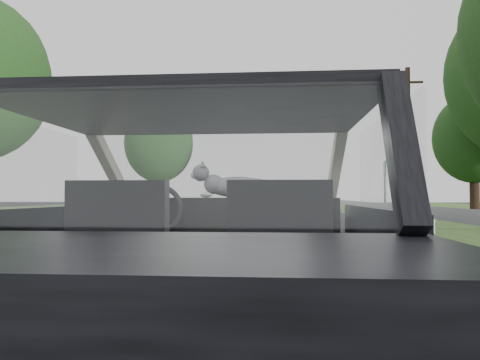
% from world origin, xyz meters
% --- Properties ---
extents(subject_car, '(1.80, 4.00, 1.45)m').
position_xyz_m(subject_car, '(0.00, 0.00, 0.72)').
color(subject_car, black).
rests_on(subject_car, ground).
extents(dashboard, '(1.58, 0.45, 0.30)m').
position_xyz_m(dashboard, '(0.00, 0.62, 0.85)').
color(dashboard, black).
rests_on(dashboard, subject_car).
extents(driver_seat, '(0.50, 0.72, 0.42)m').
position_xyz_m(driver_seat, '(-0.40, -0.29, 0.88)').
color(driver_seat, black).
rests_on(driver_seat, subject_car).
extents(passenger_seat, '(0.50, 0.72, 0.42)m').
position_xyz_m(passenger_seat, '(0.40, -0.29, 0.88)').
color(passenger_seat, black).
rests_on(passenger_seat, subject_car).
extents(steering_wheel, '(0.36, 0.36, 0.04)m').
position_xyz_m(steering_wheel, '(-0.40, 0.33, 0.92)').
color(steering_wheel, black).
rests_on(steering_wheel, dashboard).
extents(cat, '(0.59, 0.27, 0.26)m').
position_xyz_m(cat, '(0.11, 0.58, 1.08)').
color(cat, slate).
rests_on(cat, dashboard).
extents(guardrail, '(0.05, 90.00, 0.32)m').
position_xyz_m(guardrail, '(4.30, 10.00, 0.58)').
color(guardrail, '#9FA1A5').
rests_on(guardrail, ground).
extents(other_car, '(1.91, 4.40, 1.42)m').
position_xyz_m(other_car, '(0.75, 17.24, 0.71)').
color(other_car, '#B8BABD').
rests_on(other_car, ground).
extents(highway_sign, '(0.24, 0.96, 2.40)m').
position_xyz_m(highway_sign, '(4.66, 16.62, 1.20)').
color(highway_sign, '#1C592B').
rests_on(highway_sign, ground).
extents(utility_pole, '(0.25, 0.25, 7.36)m').
position_xyz_m(utility_pole, '(6.75, 20.90, 3.68)').
color(utility_pole, '#432D24').
rests_on(utility_pole, ground).
extents(tree_2, '(5.22, 5.22, 6.12)m').
position_xyz_m(tree_2, '(10.40, 22.26, 3.06)').
color(tree_2, '#1A3D17').
rests_on(tree_2, ground).
extents(tree_3, '(6.35, 6.35, 7.87)m').
position_xyz_m(tree_3, '(14.18, 31.60, 3.93)').
color(tree_3, '#1A3D17').
rests_on(tree_3, ground).
extents(tree_6, '(5.22, 5.22, 7.15)m').
position_xyz_m(tree_6, '(-7.87, 28.86, 3.57)').
color(tree_6, '#1A3D17').
rests_on(tree_6, ground).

